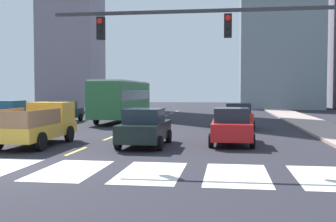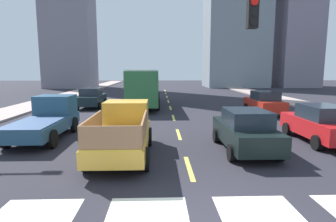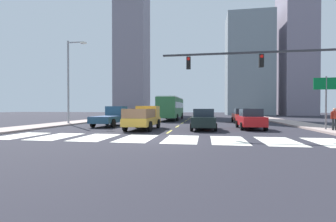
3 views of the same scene
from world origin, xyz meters
name	(u,v)px [view 2 (image 2 of 3)]	position (x,y,z in m)	size (l,w,h in m)	color
sidewalk_right	(317,108)	(12.51, 18.00, 0.07)	(3.14, 110.00, 0.15)	#A89189
sidewalk_left	(19,109)	(-12.51, 18.00, 0.07)	(3.14, 110.00, 0.15)	#A89189
lane_dash_0	(189,168)	(0.00, 4.00, 0.00)	(0.16, 2.40, 0.01)	#D5C64C
lane_dash_1	(179,134)	(0.00, 9.00, 0.00)	(0.16, 2.40, 0.01)	#D5C64C
lane_dash_2	(173,118)	(0.00, 14.00, 0.00)	(0.16, 2.40, 0.01)	#D5C64C
lane_dash_3	(170,108)	(0.00, 19.00, 0.00)	(0.16, 2.40, 0.01)	#D5C64C
lane_dash_4	(168,101)	(0.00, 24.00, 0.00)	(0.16, 2.40, 0.01)	#D5C64C
lane_dash_5	(167,97)	(0.00, 29.00, 0.00)	(0.16, 2.40, 0.01)	#D5C64C
lane_dash_6	(166,93)	(0.00, 34.00, 0.00)	(0.16, 2.40, 0.01)	#D5C64C
lane_dash_7	(165,91)	(0.00, 39.00, 0.00)	(0.16, 2.40, 0.01)	#D5C64C
pickup_stakebed	(123,130)	(-2.44, 5.80, 0.94)	(2.18, 5.20, 1.96)	gold
pickup_dark	(48,119)	(-6.54, 8.70, 0.92)	(2.18, 5.20, 1.96)	navy
city_bus	(145,85)	(-2.29, 20.52, 1.95)	(2.72, 10.80, 3.32)	#2D6C3C
sedan_far	(92,98)	(-6.91, 19.51, 0.86)	(2.02, 4.40, 1.72)	black
sedan_mid	(264,102)	(6.94, 15.53, 0.86)	(2.02, 4.40, 1.72)	red
sedan_near_right	(245,130)	(2.52, 5.97, 0.86)	(2.02, 4.40, 1.72)	black
sedan_near_left	(321,124)	(6.43, 7.26, 0.86)	(2.02, 4.40, 1.72)	red
block_mid_left	(236,19)	(13.56, 48.45, 12.66)	(11.13, 8.60, 25.32)	gray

